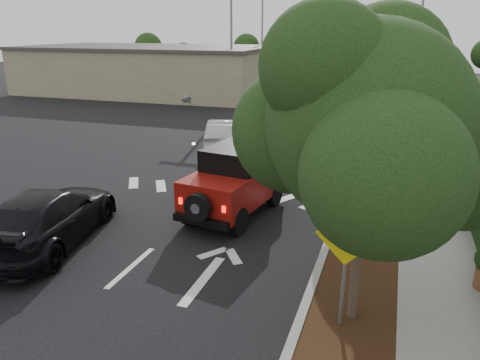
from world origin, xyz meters
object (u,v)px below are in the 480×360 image
at_px(silver_suv_ahead, 312,153).
at_px(red_jeep, 237,180).
at_px(speed_hump_sign, 345,251).
at_px(black_suv_oncoming, 47,217).

bearing_deg(silver_suv_ahead, red_jeep, -127.83).
height_order(red_jeep, silver_suv_ahead, red_jeep).
bearing_deg(speed_hump_sign, black_suv_oncoming, 172.48).
relative_size(black_suv_oncoming, speed_hump_sign, 2.15).
bearing_deg(silver_suv_ahead, speed_hump_sign, -100.86).
distance_m(black_suv_oncoming, speed_hump_sign, 8.51).
distance_m(silver_suv_ahead, speed_hump_sign, 11.47).
bearing_deg(speed_hump_sign, silver_suv_ahead, 105.59).
height_order(red_jeep, black_suv_oncoming, red_jeep).
xyz_separation_m(red_jeep, black_suv_oncoming, (-4.29, -3.90, -0.33)).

